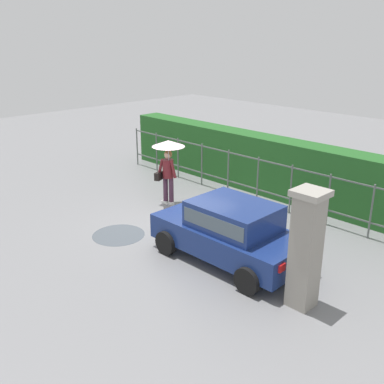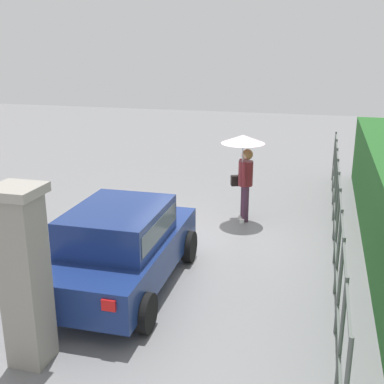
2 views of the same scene
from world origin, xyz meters
TOP-DOWN VIEW (x-y plane):
  - ground_plane at (0.00, 0.00)m, footprint 40.00×40.00m
  - car at (2.57, -0.73)m, footprint 3.76×1.90m
  - pedestrian at (-1.25, 0.71)m, footprint 1.00×1.00m
  - gate_pillar at (4.77, -1.10)m, footprint 0.60×0.60m
  - fence_section at (-0.01, 2.80)m, footprint 11.11×0.05m
  - puddle_near at (-0.45, -1.78)m, footprint 1.40×1.40m

SIDE VIEW (x-z plane):
  - ground_plane at x=0.00m, z-range 0.00..0.00m
  - puddle_near at x=-0.45m, z-range 0.00..0.00m
  - car at x=2.57m, z-range 0.06..1.54m
  - fence_section at x=-0.01m, z-range 0.08..1.58m
  - gate_pillar at x=4.77m, z-range 0.03..2.45m
  - pedestrian at x=-1.25m, z-range 0.49..2.56m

